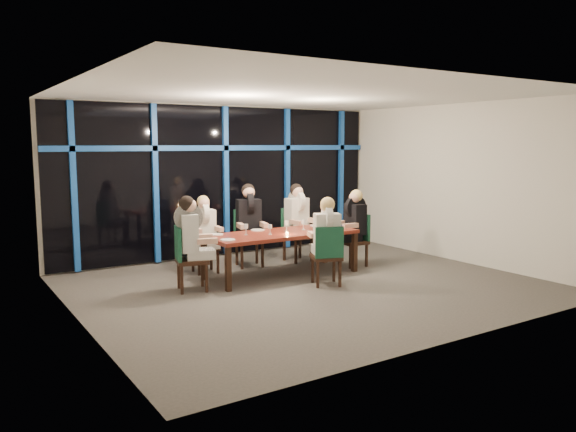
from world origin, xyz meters
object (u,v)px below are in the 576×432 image
Objects in this scene: diner_far_left at (204,223)px; diner_far_right at (298,211)px; wine_bottle at (328,221)px; diner_far_mid at (249,213)px; water_pitcher at (323,225)px; chair_far_mid at (248,235)px; chair_far_left at (203,243)px; diner_end_right at (354,217)px; dining_table at (282,236)px; diner_end_left at (191,229)px; chair_far_right at (295,231)px; chair_end_right at (357,237)px; chair_end_left at (186,255)px; diner_near_mid at (326,228)px; chair_near_mid at (328,253)px.

diner_far_right is (1.91, -0.07, 0.09)m from diner_far_left.
diner_far_left reaches higher than wine_bottle.
diner_far_mid is 5.00× the size of water_pitcher.
diner_far_mid reaches higher than chair_far_mid.
chair_far_left is 2.76m from diner_end_right.
diner_end_left is at bearing -177.08° from dining_table.
diner_far_mid reaches higher than diner_end_left.
dining_table is at bearing -136.67° from chair_far_right.
chair_end_right is at bearing -55.69° from diner_far_right.
water_pitcher is (2.46, -0.17, 0.29)m from chair_end_left.
diner_near_mid is 1.14m from wine_bottle.
chair_far_left is 0.91m from chair_far_mid.
chair_end_right is at bearing 29.23° from water_pitcher.
dining_table is 1.27m from diner_far_right.
diner_end_right reaches higher than wine_bottle.
diner_far_right reaches higher than diner_end_right.
chair_end_left is at bearing -120.39° from chair_far_left.
water_pitcher is at bearing -73.99° from diner_end_right.
wine_bottle reaches higher than chair_far_right.
chair_end_left is 4.94× the size of water_pitcher.
diner_near_mid is at bearing -98.71° from chair_end_left.
diner_far_right is at bearing 98.09° from water_pitcher.
diner_far_left is at bearing 165.06° from water_pitcher.
chair_end_right is (1.60, -0.07, -0.14)m from dining_table.
chair_near_mid is at bearing -101.28° from diner_end_left.
diner_far_right is at bearing 3.94° from chair_far_mid.
water_pitcher is at bearing -79.40° from chair_end_left.
diner_end_right is at bearing -123.44° from diner_near_mid.
dining_table is 1.54m from diner_end_right.
chair_end_right is 1.23m from diner_far_right.
chair_far_left is 0.93× the size of diner_far_right.
diner_far_mid is at bearing -44.22° from chair_end_left.
diner_far_right is 1.11m from water_pitcher.
chair_far_left is 0.89× the size of chair_far_mid.
chair_end_left is at bearing 90.00° from diner_end_left.
diner_far_mid is (-1.01, 0.00, 0.42)m from chair_far_right.
chair_far_mid is at bearing 140.90° from water_pitcher.
diner_near_mid is at bearing -111.95° from chair_far_right.
diner_far_left reaches higher than chair_end_right.
chair_near_mid is at bearing -49.51° from diner_end_right.
diner_far_right is 1.10m from diner_end_right.
water_pitcher is (2.37, -0.15, -0.10)m from diner_end_left.
water_pitcher is (1.70, -1.15, -0.03)m from diner_far_left.
chair_end_left is 2.48m from water_pitcher.
diner_end_left is (-1.90, 0.92, 0.41)m from chair_near_mid.
diner_near_mid is (1.25, -1.92, 0.41)m from chair_far_left.
diner_far_right is at bearing 1.12° from chair_far_left.
chair_far_left is 0.95× the size of diner_end_left.
chair_far_mid is 2.00m from chair_end_left.
chair_end_left is 0.40m from diner_end_left.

